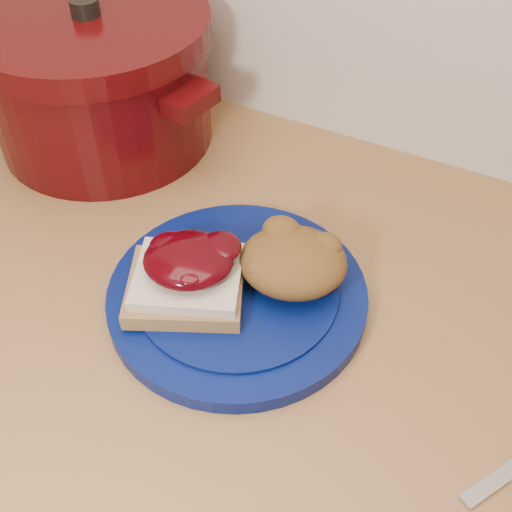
% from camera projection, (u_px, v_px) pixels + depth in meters
% --- Properties ---
extents(base_cabinet, '(4.00, 0.60, 0.86)m').
position_uv_depth(base_cabinet, '(265.00, 508.00, 0.96)').
color(base_cabinet, beige).
rests_on(base_cabinet, floor).
extents(plate, '(0.32, 0.32, 0.02)m').
position_uv_depth(plate, '(237.00, 296.00, 0.62)').
color(plate, '#051150').
rests_on(plate, wood_countertop).
extents(sandwich, '(0.14, 0.13, 0.05)m').
position_uv_depth(sandwich, '(187.00, 275.00, 0.59)').
color(sandwich, olive).
rests_on(sandwich, plate).
extents(stuffing_mound, '(0.13, 0.12, 0.05)m').
position_uv_depth(stuffing_mound, '(293.00, 262.00, 0.60)').
color(stuffing_mound, brown).
rests_on(stuffing_mound, plate).
extents(dutch_oven, '(0.33, 0.32, 0.18)m').
position_uv_depth(dutch_oven, '(99.00, 79.00, 0.77)').
color(dutch_oven, '#3A0507').
rests_on(dutch_oven, wood_countertop).
extents(pepper_grinder, '(0.06, 0.06, 0.13)m').
position_uv_depth(pepper_grinder, '(81.00, 70.00, 0.81)').
color(pepper_grinder, black).
rests_on(pepper_grinder, wood_countertop).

